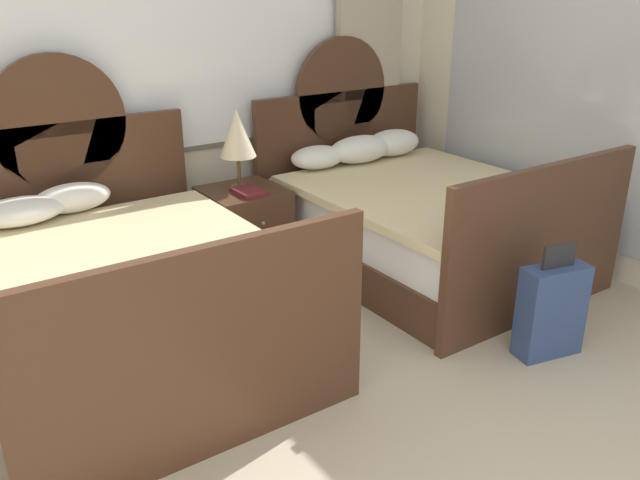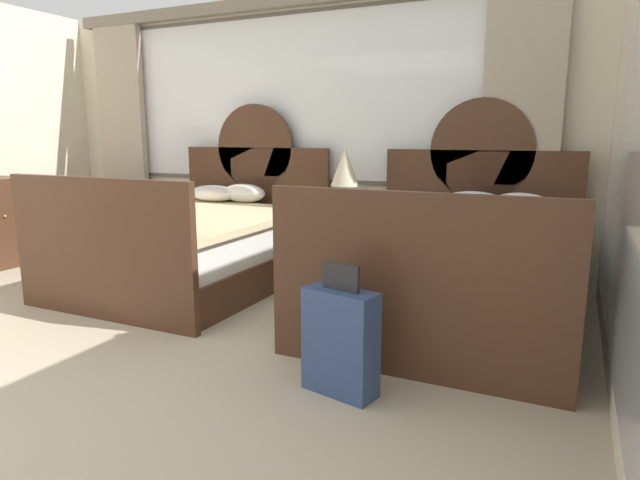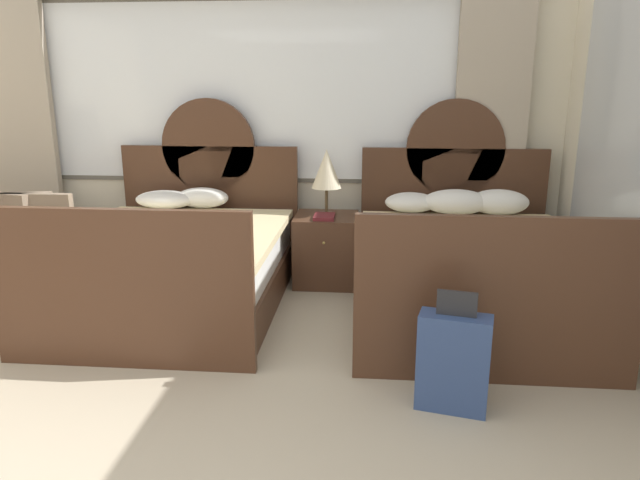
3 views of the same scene
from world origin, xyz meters
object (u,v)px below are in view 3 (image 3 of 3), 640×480
(bed_near_window, at_px, (179,262))
(armchair_by_window_right, at_px, (22,231))
(table_lamp_on_nightstand, at_px, (327,170))
(book_on_nightstand, at_px, (324,217))
(armchair_by_window_centre, at_px, (26,231))
(bed_near_mirror, at_px, (466,268))
(nightstand_between_beds, at_px, (326,249))
(armchair_by_window_left, at_px, (52,232))
(suitcase_on_floor, at_px, (453,362))

(bed_near_window, bearing_deg, armchair_by_window_right, 162.31)
(table_lamp_on_nightstand, height_order, book_on_nightstand, table_lamp_on_nightstand)
(bed_near_window, height_order, armchair_by_window_centre, bed_near_window)
(bed_near_mirror, xyz_separation_m, armchair_by_window_right, (-3.97, 0.51, 0.09))
(bed_near_window, xyz_separation_m, nightstand_between_beds, (1.16, 0.68, -0.05))
(bed_near_mirror, bearing_deg, armchair_by_window_centre, 172.58)
(nightstand_between_beds, height_order, armchair_by_window_left, armchair_by_window_left)
(nightstand_between_beds, bearing_deg, table_lamp_on_nightstand, 95.41)
(bed_near_window, bearing_deg, table_lamp_on_nightstand, 31.92)
(table_lamp_on_nightstand, distance_m, suitcase_on_floor, 2.45)
(armchair_by_window_centre, bearing_deg, table_lamp_on_nightstand, 3.97)
(book_on_nightstand, relative_size, armchair_by_window_right, 0.30)
(book_on_nightstand, distance_m, armchair_by_window_left, 2.51)
(nightstand_between_beds, bearing_deg, bed_near_mirror, -29.95)
(armchair_by_window_right, bearing_deg, book_on_nightstand, 0.84)
(armchair_by_window_centre, bearing_deg, book_on_nightstand, 0.85)
(table_lamp_on_nightstand, relative_size, book_on_nightstand, 2.27)
(armchair_by_window_left, relative_size, armchair_by_window_centre, 1.00)
(armchair_by_window_left, bearing_deg, table_lamp_on_nightstand, 4.43)
(table_lamp_on_nightstand, bearing_deg, bed_near_window, -148.08)
(bed_near_mirror, height_order, nightstand_between_beds, bed_near_mirror)
(book_on_nightstand, height_order, suitcase_on_floor, suitcase_on_floor)
(suitcase_on_floor, bearing_deg, armchair_by_window_left, 149.95)
(table_lamp_on_nightstand, xyz_separation_m, armchair_by_window_centre, (-2.77, -0.19, -0.58))
(bed_near_mirror, bearing_deg, table_lamp_on_nightstand, 148.73)
(armchair_by_window_centre, distance_m, suitcase_on_floor, 4.14)
(bed_near_window, xyz_separation_m, armchair_by_window_left, (-1.36, 0.52, 0.10))
(armchair_by_window_left, bearing_deg, book_on_nightstand, 1.00)
(suitcase_on_floor, bearing_deg, armchair_by_window_right, 151.95)
(suitcase_on_floor, bearing_deg, table_lamp_on_nightstand, 112.11)
(table_lamp_on_nightstand, xyz_separation_m, armchair_by_window_left, (-2.51, -0.19, -0.58))
(bed_near_mirror, bearing_deg, book_on_nightstand, 154.64)
(bed_near_window, xyz_separation_m, suitcase_on_floor, (2.03, -1.44, -0.08))
(nightstand_between_beds, height_order, suitcase_on_floor, suitcase_on_floor)
(table_lamp_on_nightstand, xyz_separation_m, book_on_nightstand, (-0.01, -0.15, -0.39))
(armchair_by_window_centre, relative_size, suitcase_on_floor, 1.22)
(bed_near_mirror, relative_size, suitcase_on_floor, 3.13)
(bed_near_mirror, bearing_deg, armchair_by_window_left, 172.11)
(bed_near_mirror, distance_m, table_lamp_on_nightstand, 1.51)
(nightstand_between_beds, height_order, armchair_by_window_right, armchair_by_window_right)
(book_on_nightstand, xyz_separation_m, armchair_by_window_centre, (-2.76, -0.04, -0.18))
(nightstand_between_beds, relative_size, armchair_by_window_right, 0.74)
(nightstand_between_beds, height_order, book_on_nightstand, book_on_nightstand)
(bed_near_window, relative_size, suitcase_on_floor, 3.13)
(table_lamp_on_nightstand, relative_size, armchair_by_window_centre, 0.69)
(table_lamp_on_nightstand, bearing_deg, suitcase_on_floor, -67.89)
(table_lamp_on_nightstand, height_order, armchair_by_window_left, table_lamp_on_nightstand)
(table_lamp_on_nightstand, distance_m, armchair_by_window_centre, 2.83)
(armchair_by_window_centre, relative_size, armchair_by_window_right, 1.00)
(bed_near_mirror, distance_m, nightstand_between_beds, 1.33)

